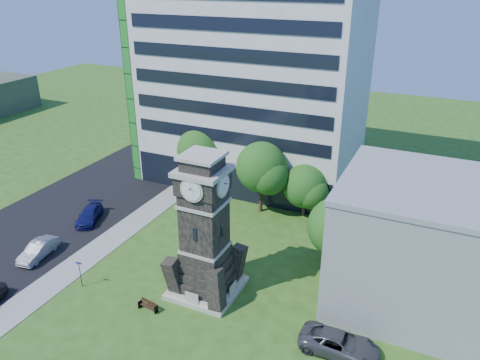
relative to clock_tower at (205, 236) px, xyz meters
The scene contains 15 objects.
ground 6.39m from the clock_tower, 146.32° to the right, with size 160.00×160.00×0.00m, color #305317.
sidewalk 13.88m from the clock_tower, 166.50° to the left, with size 3.00×70.00×0.06m, color gray.
street 21.86m from the clock_tower, behind, with size 14.00×80.00×0.02m, color black.
clock_tower is the anchor object (origin of this frame).
office_tall 26.21m from the clock_tower, 104.57° to the left, with size 26.20×15.11×28.60m.
office_low 18.00m from the clock_tower, 19.48° to the left, with size 15.20×12.20×10.40m.
car_street_mid 17.42m from the clock_tower, behind, with size 1.56×4.49×1.48m, color #95969C.
car_street_north 18.46m from the clock_tower, 163.02° to the left, with size 1.96×4.81×1.40m, color #11144E.
car_east_lot 12.86m from the clock_tower, 11.29° to the right, with size 2.59×5.61×1.56m, color #49494E.
park_bench 7.05m from the clock_tower, 125.18° to the right, with size 1.64×0.44×0.85m.
street_sign 11.29m from the clock_tower, 157.70° to the right, with size 0.59×0.06×2.48m.
tree_nw 20.12m from the clock_tower, 119.73° to the left, with size 6.40×5.82×7.99m.
tree_nc 15.03m from the clock_tower, 94.68° to the left, with size 6.06×5.51×8.07m.
tree_ne 16.45m from the clock_tower, 78.04° to the left, with size 5.20×4.73×5.92m.
tree_east 11.59m from the clock_tower, 38.45° to the left, with size 5.70×5.19×7.07m.
Camera 1 is at (19.04, -26.02, 24.57)m, focal length 35.00 mm.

